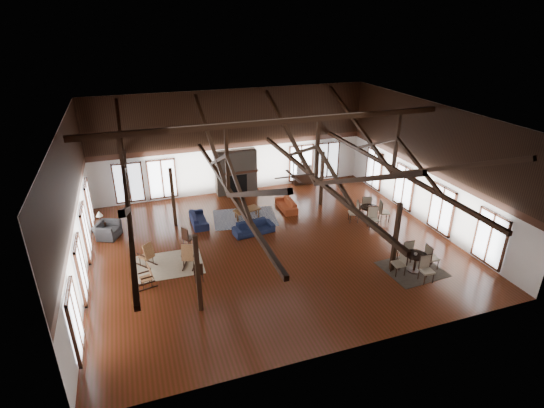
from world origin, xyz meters
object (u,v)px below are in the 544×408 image
object	(u,v)px
sofa_navy_left	(199,219)
sofa_orange	(286,205)
sofa_navy_front	(254,228)
coffee_table	(247,210)
cafe_table_near	(416,260)
armchair	(108,230)
cafe_table_far	(369,212)
tv_console	(303,179)

from	to	relation	value
sofa_navy_left	sofa_orange	distance (m)	4.82
sofa_navy_front	sofa_navy_left	bearing A→B (deg)	134.22
coffee_table	cafe_table_near	xyz separation A→B (m)	(5.21, -7.03, 0.09)
sofa_orange	cafe_table_near	xyz separation A→B (m)	(2.88, -7.39, 0.27)
coffee_table	armchair	xyz separation A→B (m)	(-6.83, 0.19, -0.09)
armchair	cafe_table_near	bearing A→B (deg)	-95.64
coffee_table	cafe_table_near	world-z (taller)	cafe_table_near
sofa_navy_front	cafe_table_far	bearing A→B (deg)	-14.10
sofa_orange	armchair	size ratio (longest dim) A/B	1.66
coffee_table	tv_console	size ratio (longest dim) A/B	1.20
coffee_table	armchair	size ratio (longest dim) A/B	1.30
sofa_navy_front	cafe_table_near	size ratio (longest dim) A/B	0.96
sofa_navy_front	sofa_orange	world-z (taller)	sofa_navy_front
armchair	tv_console	world-z (taller)	armchair
coffee_table	tv_console	xyz separation A→B (m)	(4.64, 3.60, -0.15)
cafe_table_near	sofa_orange	bearing A→B (deg)	111.30
cafe_table_near	cafe_table_far	distance (m)	4.68
coffee_table	cafe_table_near	size ratio (longest dim) A/B	0.70
cafe_table_near	tv_console	world-z (taller)	cafe_table_near
cafe_table_near	armchair	bearing A→B (deg)	149.06
armchair	cafe_table_near	distance (m)	14.03
coffee_table	cafe_table_far	size ratio (longest dim) A/B	0.68
armchair	tv_console	bearing A→B (deg)	-48.12
sofa_navy_left	tv_console	xyz separation A→B (m)	(7.13, 3.44, 0.03)
sofa_navy_left	tv_console	size ratio (longest dim) A/B	1.53
sofa_orange	cafe_table_far	distance (m)	4.44
sofa_navy_left	cafe_table_near	world-z (taller)	cafe_table_near
armchair	sofa_navy_front	bearing A→B (deg)	-80.40
sofa_navy_front	sofa_orange	distance (m)	3.22
sofa_navy_left	coffee_table	xyz separation A→B (m)	(2.49, -0.16, 0.18)
armchair	tv_console	xyz separation A→B (m)	(11.47, 3.41, -0.06)
coffee_table	cafe_table_far	world-z (taller)	cafe_table_far
cafe_table_far	tv_console	distance (m)	6.10
coffee_table	armchair	world-z (taller)	armchair
sofa_navy_front	armchair	bearing A→B (deg)	156.81
cafe_table_far	sofa_navy_front	bearing A→B (deg)	173.38
cafe_table_far	cafe_table_near	bearing A→B (deg)	-97.27
armchair	coffee_table	bearing A→B (deg)	-66.28
sofa_orange	armchair	bearing A→B (deg)	-87.16
coffee_table	armchair	bearing A→B (deg)	162.92
cafe_table_far	tv_console	size ratio (longest dim) A/B	1.76
sofa_navy_front	coffee_table	size ratio (longest dim) A/B	1.36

